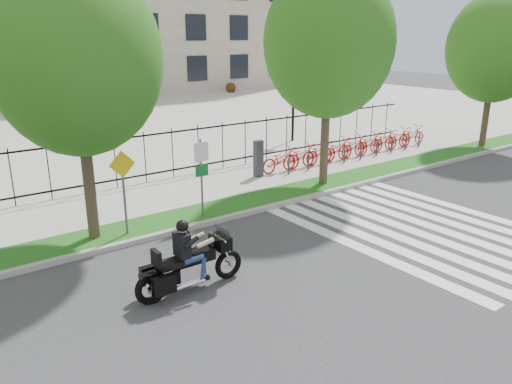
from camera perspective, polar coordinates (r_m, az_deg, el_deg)
ground at (r=12.91m, az=5.34°, el=-8.82°), size 120.00×120.00×0.00m
curb at (r=15.88m, az=-4.59°, el=-3.29°), size 60.00×0.20×0.15m
grass_verge at (r=16.56m, az=-6.16°, el=-2.44°), size 60.00×1.50×0.15m
sidewalk at (r=18.65m, az=-10.11°, el=-0.30°), size 60.00×3.50×0.15m
plaza at (r=34.87m, az=-23.46°, el=6.82°), size 80.00×34.00×0.10m
crosswalk_stripes at (r=16.29m, az=18.11°, el=-3.86°), size 5.70×8.00×0.01m
iron_fence at (r=19.89m, az=-12.58°, el=3.89°), size 30.00×0.06×2.00m
lamp_post_right at (r=27.29m, az=4.33°, el=12.28°), size 1.06×0.70×4.25m
street_tree_1 at (r=14.12m, az=-19.89°, el=14.17°), size 4.47×4.47×7.56m
street_tree_2 at (r=18.94m, az=8.32°, el=16.58°), size 4.78×4.78×8.05m
street_tree_3 at (r=28.26m, az=25.68°, el=14.64°), size 4.71×4.71×7.64m
bike_share_station at (r=23.98m, az=10.95°, el=5.14°), size 11.17×0.89×1.50m
sign_pole_regulatory at (r=15.67m, az=-6.25°, el=2.77°), size 0.50×0.09×2.50m
sign_pole_warning at (r=14.59m, az=-14.92°, el=1.16°), size 0.78×0.09×2.49m
motorcycle_rider at (r=11.68m, az=-7.54°, el=-7.96°), size 2.79×0.82×2.15m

